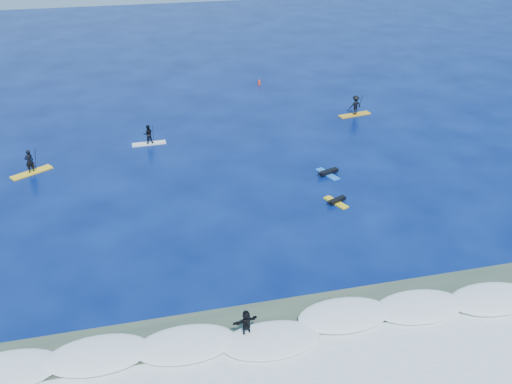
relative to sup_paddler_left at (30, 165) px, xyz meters
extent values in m
plane|color=#030E41|center=(15.96, -11.34, -0.69)|extent=(160.00, 160.00, 0.00)
cube|color=white|center=(15.96, -21.34, -0.69)|extent=(40.00, 6.00, 0.30)
cube|color=silver|center=(15.96, -24.34, -0.69)|extent=(34.00, 5.00, 0.02)
cube|color=yellow|center=(0.00, 0.00, -0.63)|extent=(3.08, 2.31, 0.10)
imported|color=black|center=(0.00, 0.00, 0.32)|extent=(0.78, 0.71, 1.80)
cylinder|color=black|center=(0.40, 0.24, 0.25)|extent=(0.42, 0.64, 2.10)
cube|color=black|center=(0.40, 0.24, -0.74)|extent=(0.13, 0.03, 0.31)
cube|color=silver|center=(9.06, 3.46, -0.64)|extent=(2.83, 0.79, 0.09)
imported|color=black|center=(9.06, 3.46, 0.22)|extent=(0.80, 0.64, 1.62)
cylinder|color=black|center=(9.48, 3.47, 0.16)|extent=(0.06, 0.65, 1.88)
cube|color=black|center=(9.48, 3.47, -0.73)|extent=(0.11, 0.03, 0.28)
cube|color=gold|center=(28.54, 5.79, -0.63)|extent=(3.28, 1.34, 0.11)
imported|color=black|center=(28.54, 5.79, 0.34)|extent=(1.29, 0.88, 1.84)
cylinder|color=black|center=(29.01, 5.87, 0.27)|extent=(0.17, 0.73, 2.14)
cube|color=black|center=(29.01, 5.87, -0.74)|extent=(0.13, 0.03, 0.32)
cube|color=gold|center=(20.79, -9.80, -0.64)|extent=(1.27, 2.04, 0.09)
cube|color=black|center=(20.88, -9.77, -0.48)|extent=(1.40, 0.87, 0.23)
sphere|color=black|center=(20.17, -10.07, -0.38)|extent=(0.23, 0.23, 0.23)
cube|color=blue|center=(21.72, -5.56, -0.63)|extent=(1.30, 2.33, 0.11)
cube|color=black|center=(21.82, -5.53, -0.45)|extent=(1.61, 0.89, 0.26)
sphere|color=black|center=(20.98, -5.81, -0.34)|extent=(0.26, 0.26, 0.26)
cube|color=silver|center=(11.88, -21.26, -0.48)|extent=(2.13, 0.98, 0.11)
imported|color=black|center=(11.88, -21.26, 0.26)|extent=(1.34, 0.67, 1.38)
cylinder|color=#F73616|center=(22.00, 16.98, -0.47)|extent=(0.27, 0.27, 0.44)
cone|color=#F73616|center=(22.00, 16.98, -0.14)|extent=(0.20, 0.20, 0.22)
camera|label=1|loc=(7.43, -41.62, 18.55)|focal=40.00mm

